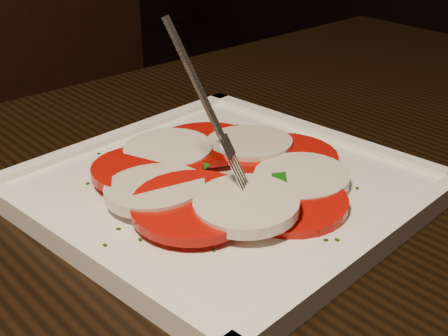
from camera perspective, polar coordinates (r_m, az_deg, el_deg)
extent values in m
cube|color=black|center=(0.64, 7.85, -2.25)|extent=(1.23, 0.85, 0.04)
cylinder|color=black|center=(1.37, 11.32, -3.61)|extent=(0.06, 0.06, 0.71)
cube|color=black|center=(1.24, -8.63, -1.90)|extent=(0.49, 0.49, 0.04)
cube|color=black|center=(1.29, -15.17, 10.63)|extent=(0.42, 0.12, 0.46)
cylinder|color=black|center=(1.38, 2.88, -10.48)|extent=(0.04, 0.04, 0.41)
cylinder|color=black|center=(1.41, -18.49, -11.03)|extent=(0.04, 0.04, 0.41)
cylinder|color=black|center=(1.58, -7.57, -5.32)|extent=(0.04, 0.04, 0.41)
cube|color=white|center=(0.58, 0.00, -1.99)|extent=(0.36, 0.36, 0.01)
cylinder|color=#BB0704|center=(0.54, 5.86, -3.19)|extent=(0.10, 0.10, 0.01)
cylinder|color=beige|center=(0.57, 7.08, -0.97)|extent=(0.09, 0.09, 0.01)
cylinder|color=#BB0704|center=(0.61, 5.60, 0.89)|extent=(0.10, 0.10, 0.01)
cylinder|color=beige|center=(0.63, 2.33, 2.16)|extent=(0.09, 0.09, 0.01)
cylinder|color=#BB0704|center=(0.63, -1.63, 2.27)|extent=(0.10, 0.10, 0.01)
cylinder|color=beige|center=(0.61, -5.13, 1.54)|extent=(0.09, 0.09, 0.01)
cylinder|color=#BB0704|center=(0.58, -7.02, -0.16)|extent=(0.10, 0.10, 0.01)
cylinder|color=beige|center=(0.54, -6.35, -1.97)|extent=(0.09, 0.09, 0.02)
cylinder|color=#BB0704|center=(0.51, -2.88, -3.45)|extent=(0.10, 0.10, 0.02)
cylinder|color=beige|center=(0.51, 2.03, -3.38)|extent=(0.09, 0.09, 0.01)
cube|color=#115D10|center=(0.59, -3.41, 0.56)|extent=(0.03, 0.05, 0.00)
cube|color=#115D10|center=(0.52, -4.81, -3.51)|extent=(0.04, 0.03, 0.00)
cube|color=#115D10|center=(0.64, 2.13, 2.87)|extent=(0.05, 0.03, 0.00)
cube|color=#115D10|center=(0.57, -4.61, -0.45)|extent=(0.04, 0.03, 0.00)
cube|color=#115D10|center=(0.52, 4.34, -3.39)|extent=(0.04, 0.03, 0.01)
cube|color=#115D10|center=(0.58, -5.79, 0.19)|extent=(0.04, 0.05, 0.00)
cube|color=#115D10|center=(0.60, -3.79, 1.13)|extent=(0.02, 0.05, 0.01)
cube|color=#115D10|center=(0.64, 0.88, 2.93)|extent=(0.01, 0.04, 0.00)
cube|color=#115D10|center=(0.52, 4.29, -3.01)|extent=(0.02, 0.04, 0.01)
cube|color=#115D10|center=(0.56, 5.08, -1.10)|extent=(0.03, 0.04, 0.00)
cube|color=#123B0A|center=(0.63, -9.56, 1.09)|extent=(0.00, 0.00, 0.00)
cube|color=#123B0A|center=(0.51, -9.64, -5.51)|extent=(0.00, 0.00, 0.00)
cube|color=#123B0A|center=(0.59, -12.35, -1.40)|extent=(0.00, 0.00, 0.00)
cube|color=#123B0A|center=(0.66, -3.18, 2.43)|extent=(0.00, 0.00, 0.00)
cube|color=#123B0A|center=(0.56, 10.26, -2.73)|extent=(0.00, 0.00, 0.00)
cube|color=#123B0A|center=(0.70, 1.19, 3.92)|extent=(0.00, 0.00, 0.00)
cube|color=#123B0A|center=(0.67, 5.98, 2.66)|extent=(0.00, 0.00, 0.00)
cube|color=#123B0A|center=(0.58, 10.32, -1.23)|extent=(0.00, 0.00, 0.00)
cube|color=#123B0A|center=(0.50, 9.30, -6.53)|extent=(0.00, 0.00, 0.00)
cube|color=#123B0A|center=(0.65, -6.26, 1.83)|extent=(0.00, 0.00, 0.00)
cube|color=#123B0A|center=(0.68, 6.47, 3.10)|extent=(0.00, 0.00, 0.00)
cube|color=#123B0A|center=(0.50, 10.30, -6.49)|extent=(0.00, 0.00, 0.00)
cube|color=#123B0A|center=(0.49, -10.83, -6.94)|extent=(0.00, 0.00, 0.00)
cube|color=#123B0A|center=(0.63, 7.78, 1.06)|extent=(0.00, 0.00, 0.00)
cube|color=#123B0A|center=(0.57, -10.86, -2.10)|extent=(0.00, 0.00, 0.00)
cube|color=#123B0A|center=(0.66, 3.39, 2.39)|extent=(0.00, 0.00, 0.00)
cube|color=#123B0A|center=(0.58, 12.09, -1.83)|extent=(0.00, 0.00, 0.00)
cube|color=#123B0A|center=(0.62, -9.48, 0.32)|extent=(0.00, 0.00, 0.00)
cube|color=#123B0A|center=(0.48, -0.96, -7.54)|extent=(0.00, 0.00, 0.00)
cube|color=#123B0A|center=(0.64, -11.37, 1.30)|extent=(0.00, 0.00, 0.00)
cube|color=#123B0A|center=(0.50, -7.68, -6.53)|extent=(0.00, 0.00, 0.00)
cube|color=#123B0A|center=(0.62, -8.37, 0.60)|extent=(0.00, 0.00, 0.00)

